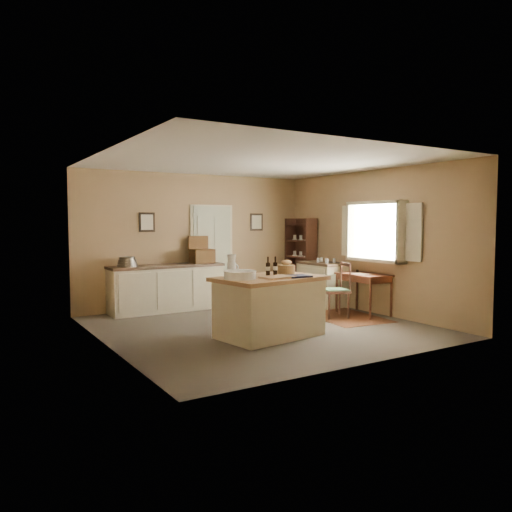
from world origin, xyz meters
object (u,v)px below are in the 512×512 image
Objects in this scene: work_island at (269,305)px; sideboard at (167,286)px; writing_desk at (363,279)px; desk_chair at (335,291)px; shelving_unit at (302,259)px; right_cabinet at (322,283)px.

sideboard is (-0.50, 2.85, -0.00)m from work_island.
writing_desk is at bearing -37.71° from sideboard.
writing_desk is 1.00× the size of desk_chair.
work_island is 3.74m from shelving_unit.
writing_desk is (2.96, -2.29, 0.19)m from sideboard.
work_island is 1.90m from desk_chair.
work_island is 3.03m from right_cabinet.
sideboard reaches higher than right_cabinet.
writing_desk is at bearing 13.37° from desk_chair.
work_island reaches higher than right_cabinet.
work_island reaches higher than desk_chair.
shelving_unit reaches higher than right_cabinet.
shelving_unit is (2.61, 2.65, 0.42)m from work_island.
shelving_unit reaches higher than writing_desk.
desk_chair is 1.35m from right_cabinet.
right_cabinet is at bearing -99.54° from shelving_unit.
work_island is at bearing -167.14° from writing_desk.
shelving_unit reaches higher than desk_chair.
work_island is 0.78× the size of sideboard.
sideboard is 2.11× the size of right_cabinet.
sideboard is at bearing 91.45° from work_island.
desk_chair is at bearing -111.55° from shelving_unit.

